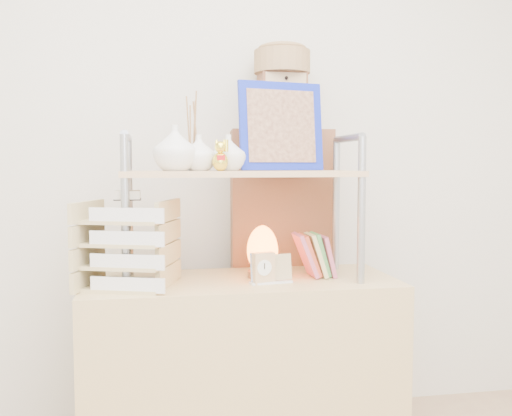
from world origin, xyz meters
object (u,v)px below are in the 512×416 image
at_px(cabinet, 280,278).
at_px(salt_lamp, 262,251).
at_px(letter_tray, 129,249).
at_px(desk, 242,373).

xyz_separation_m(cabinet, salt_lamp, (-0.15, -0.34, 0.18)).
bearing_deg(letter_tray, salt_lamp, 10.62).
relative_size(desk, letter_tray, 3.35).
bearing_deg(letter_tray, desk, 9.32).
xyz_separation_m(desk, salt_lamp, (0.09, 0.03, 0.48)).
bearing_deg(salt_lamp, letter_tray, -169.38).
xyz_separation_m(cabinet, letter_tray, (-0.66, -0.44, 0.22)).
height_order(cabinet, letter_tray, cabinet).
distance_m(desk, salt_lamp, 0.49).
height_order(desk, salt_lamp, salt_lamp).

